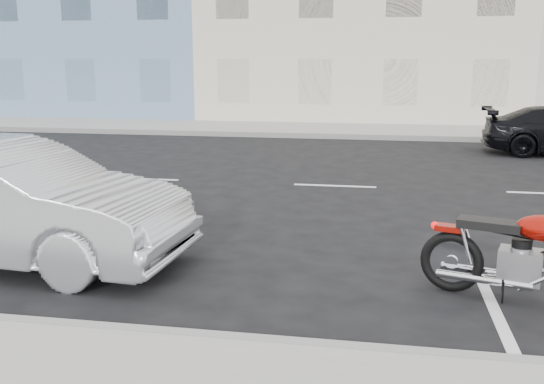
{
  "coord_description": "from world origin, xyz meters",
  "views": [
    {
      "loc": [
        -1.21,
        -11.61,
        2.46
      ],
      "look_at": [
        -2.5,
        -4.28,
        0.8
      ],
      "focal_mm": 40.0,
      "sensor_mm": 36.0,
      "label": 1
    }
  ],
  "objects": [
    {
      "name": "ground",
      "position": [
        0.0,
        0.0,
        0.0
      ],
      "size": [
        120.0,
        120.0,
        0.0
      ],
      "primitive_type": "plane",
      "color": "black",
      "rests_on": "ground"
    },
    {
      "name": "sidewalk_far",
      "position": [
        -5.0,
        8.7,
        0.07
      ],
      "size": [
        80.0,
        3.4,
        0.15
      ],
      "primitive_type": "cube",
      "color": "gray",
      "rests_on": "ground"
    },
    {
      "name": "curb_far",
      "position": [
        -5.0,
        7.0,
        0.08
      ],
      "size": [
        80.0,
        0.12,
        0.16
      ],
      "primitive_type": "cube",
      "color": "gray",
      "rests_on": "ground"
    },
    {
      "name": "sedan_silver",
      "position": [
        -5.62,
        -5.17,
        0.74
      ],
      "size": [
        4.61,
        1.93,
        1.48
      ],
      "primitive_type": "imported",
      "rotation": [
        0.0,
        0.0,
        1.49
      ],
      "color": "#A5A7AD",
      "rests_on": "ground"
    }
  ]
}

